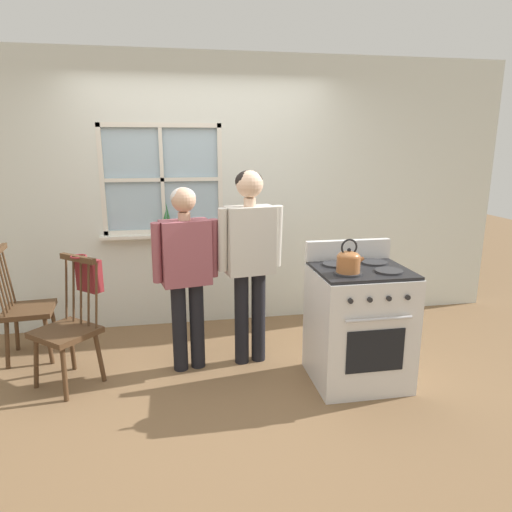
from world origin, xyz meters
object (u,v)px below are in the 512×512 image
(person_teen_center, at_px, (250,248))
(chair_near_wall, at_px, (26,309))
(kettle, at_px, (349,261))
(handbag, at_px, (89,274))
(stove, at_px, (358,324))
(chair_by_window, at_px, (68,330))
(potted_plant, at_px, (166,226))
(person_elderly_left, at_px, (186,264))

(person_teen_center, bearing_deg, chair_near_wall, 158.97)
(kettle, xyz_separation_m, handbag, (-1.91, 0.64, -0.19))
(stove, bearing_deg, handbag, 166.21)
(chair_by_window, relative_size, chair_near_wall, 1.00)
(potted_plant, height_order, handbag, potted_plant)
(chair_by_window, height_order, potted_plant, potted_plant)
(person_teen_center, height_order, stove, person_teen_center)
(chair_by_window, distance_m, person_elderly_left, 1.03)
(potted_plant, distance_m, handbag, 1.10)
(chair_by_window, bearing_deg, person_elderly_left, 47.99)
(chair_by_window, relative_size, person_teen_center, 0.62)
(person_teen_center, bearing_deg, kettle, -52.72)
(person_teen_center, relative_size, stove, 1.51)
(person_elderly_left, bearing_deg, stove, -29.36)
(chair_near_wall, distance_m, kettle, 2.78)
(stove, height_order, kettle, kettle)
(handbag, bearing_deg, stove, -13.79)
(person_teen_center, distance_m, kettle, 0.86)
(kettle, bearing_deg, potted_plant, 130.43)
(chair_near_wall, distance_m, handbag, 0.82)
(kettle, bearing_deg, chair_near_wall, 158.16)
(chair_by_window, height_order, kettle, kettle)
(chair_by_window, xyz_separation_m, chair_near_wall, (-0.46, 0.55, 0.00))
(chair_near_wall, bearing_deg, person_elderly_left, -113.01)
(chair_by_window, distance_m, kettle, 2.19)
(chair_near_wall, relative_size, person_elderly_left, 0.67)
(chair_by_window, xyz_separation_m, potted_plant, (0.76, 1.06, 0.61))
(chair_near_wall, relative_size, stove, 0.93)
(kettle, bearing_deg, stove, 39.66)
(chair_near_wall, relative_size, kettle, 4.08)
(chair_near_wall, relative_size, person_teen_center, 0.62)
(chair_by_window, xyz_separation_m, handbag, (0.16, 0.17, 0.39))
(person_elderly_left, distance_m, handbag, 0.77)
(chair_by_window, xyz_separation_m, kettle, (2.07, -0.47, 0.58))
(handbag, bearing_deg, person_elderly_left, -5.74)
(chair_near_wall, height_order, kettle, kettle)
(person_elderly_left, distance_m, person_teen_center, 0.54)
(person_elderly_left, relative_size, kettle, 6.14)
(person_teen_center, distance_m, potted_plant, 1.15)
(stove, bearing_deg, chair_by_window, 171.45)
(stove, height_order, potted_plant, potted_plant)
(chair_by_window, xyz_separation_m, stove, (2.22, -0.33, 0.03))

